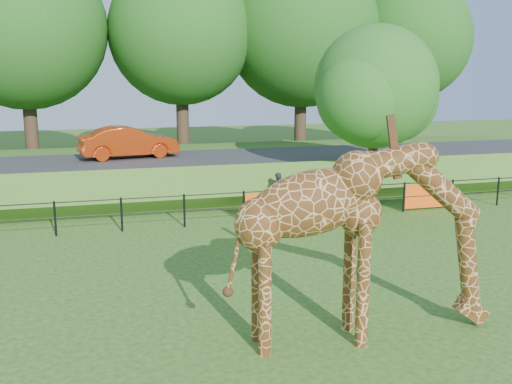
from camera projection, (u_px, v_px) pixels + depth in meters
ground at (245, 330)px, 11.15m from camera, size 90.00×90.00×0.00m
giraffe at (365, 243)px, 10.48m from camera, size 5.25×1.25×3.72m
perimeter_fence at (184, 211)px, 18.59m from camera, size 28.07×0.10×1.10m
embankment at (160, 171)px, 25.66m from camera, size 40.00×9.00×1.30m
road at (163, 160)px, 24.10m from camera, size 40.00×5.00×0.12m
car_red at (129, 142)px, 24.23m from camera, size 4.29×2.11×1.35m
visitor at (278, 191)px, 20.88m from camera, size 0.61×0.50×1.42m
tree_east at (377, 92)px, 21.36m from camera, size 5.40×4.71×6.76m
bg_tree_line at (178, 32)px, 30.98m from camera, size 37.30×8.80×11.82m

